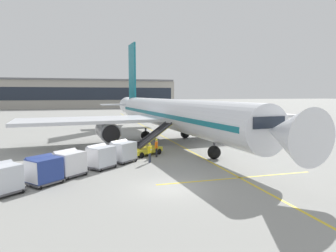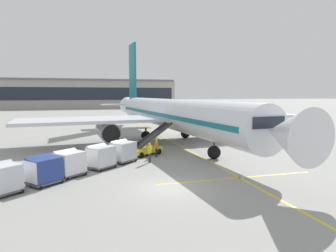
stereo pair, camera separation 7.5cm
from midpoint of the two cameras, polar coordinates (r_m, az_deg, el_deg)
ground_plane at (r=19.08m, az=-0.13°, el=-11.93°), size 600.00×600.00×0.00m
parked_airplane at (r=37.67m, az=0.02°, el=2.34°), size 36.41×45.97×15.08m
belt_loader at (r=29.03m, az=-4.23°, el=-3.87°), size 5.14×3.91×3.03m
baggage_cart_lead at (r=26.07m, az=-8.77°, el=-4.79°), size 2.60×2.51×1.91m
baggage_cart_second at (r=24.23m, az=-12.94°, el=-5.71°), size 2.60×2.51×1.91m
baggage_cart_third at (r=22.60m, az=-18.60°, el=-6.75°), size 2.60×2.51×1.91m
baggage_cart_fourth at (r=21.20m, az=-22.96°, el=-7.77°), size 2.60×2.51×1.91m
baggage_cart_fifth at (r=20.17m, az=-29.64°, el=-8.80°), size 2.60×2.51×1.91m
ground_crew_by_loader at (r=27.61m, az=-9.97°, el=-4.20°), size 0.35×0.55×1.74m
ground_crew_by_carts at (r=25.68m, az=-3.64°, el=-4.90°), size 0.42×0.48×1.74m
ground_crew_marshaller at (r=27.95m, az=-2.33°, el=-3.98°), size 0.38×0.53×1.74m
safety_cone_engine_keepout at (r=33.37m, az=-10.24°, el=-3.61°), size 0.56×0.56×0.64m
safety_cone_wingtip at (r=34.50m, az=-9.54°, el=-3.28°), size 0.55×0.55×0.63m
safety_cone_nose_mark at (r=32.90m, az=-7.50°, el=-3.67°), size 0.59×0.59×0.68m
apron_guidance_line_lead_in at (r=37.28m, az=0.71°, el=-2.96°), size 0.20×110.00×0.01m
apron_guidance_line_stop_bar at (r=21.84m, az=13.28°, el=-9.73°), size 12.00×0.20×0.01m
terminal_building at (r=137.57m, az=-20.07°, el=5.88°), size 97.35×21.50×12.25m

